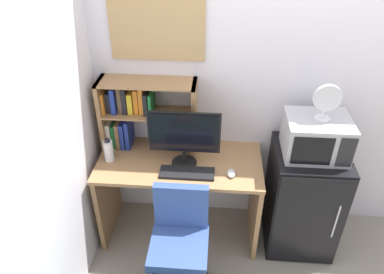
# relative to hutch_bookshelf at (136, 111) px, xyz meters

# --- Properties ---
(wall_back) EXTENTS (6.40, 0.04, 2.60)m
(wall_back) POSITION_rel_hutch_bookshelf_xyz_m (1.67, 0.13, 0.21)
(wall_back) COLOR silver
(wall_back) RESTS_ON ground_plane
(desk) EXTENTS (1.28, 0.61, 0.78)m
(desk) POSITION_rel_hutch_bookshelf_xyz_m (0.36, -0.20, -0.55)
(desk) COLOR #997047
(desk) RESTS_ON ground_plane
(hutch_bookshelf) EXTENTS (0.75, 0.24, 0.58)m
(hutch_bookshelf) POSITION_rel_hutch_bookshelf_xyz_m (0.00, 0.00, 0.00)
(hutch_bookshelf) COLOR #997047
(hutch_bookshelf) RESTS_ON desk
(monitor) EXTENTS (0.54, 0.19, 0.45)m
(monitor) POSITION_rel_hutch_bookshelf_xyz_m (0.40, -0.22, -0.06)
(monitor) COLOR black
(monitor) RESTS_ON desk
(keyboard) EXTENTS (0.41, 0.15, 0.02)m
(keyboard) POSITION_rel_hutch_bookshelf_xyz_m (0.43, -0.35, -0.31)
(keyboard) COLOR black
(keyboard) RESTS_ON desk
(computer_mouse) EXTENTS (0.06, 0.10, 0.03)m
(computer_mouse) POSITION_rel_hutch_bookshelf_xyz_m (0.76, -0.34, -0.30)
(computer_mouse) COLOR silver
(computer_mouse) RESTS_ON desk
(water_bottle) EXTENTS (0.07, 0.07, 0.19)m
(water_bottle) POSITION_rel_hutch_bookshelf_xyz_m (-0.18, -0.22, -0.23)
(water_bottle) COLOR silver
(water_bottle) RESTS_ON desk
(mini_fridge) EXTENTS (0.54, 0.57, 0.91)m
(mini_fridge) POSITION_rel_hutch_bookshelf_xyz_m (1.36, -0.20, -0.64)
(mini_fridge) COLOR black
(mini_fridge) RESTS_ON ground_plane
(microwave) EXTENTS (0.45, 0.38, 0.29)m
(microwave) POSITION_rel_hutch_bookshelf_xyz_m (1.36, -0.19, -0.04)
(microwave) COLOR #ADADB2
(microwave) RESTS_ON mini_fridge
(desk_fan) EXTENTS (0.19, 0.11, 0.27)m
(desk_fan) POSITION_rel_hutch_bookshelf_xyz_m (1.37, -0.20, 0.26)
(desk_fan) COLOR silver
(desk_fan) RESTS_ON microwave
(desk_chair) EXTENTS (0.47, 0.47, 0.85)m
(desk_chair) POSITION_rel_hutch_bookshelf_xyz_m (0.41, -0.70, -0.72)
(desk_chair) COLOR black
(desk_chair) RESTS_ON ground_plane
(wall_corkboard) EXTENTS (0.68, 0.02, 0.44)m
(wall_corkboard) POSITION_rel_hutch_bookshelf_xyz_m (0.19, 0.10, 0.61)
(wall_corkboard) COLOR tan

